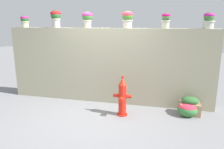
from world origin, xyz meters
The scene contains 11 objects.
ground_plane centered at (0.00, 0.00, 0.00)m, with size 24.00×24.00×0.00m, color gray.
stone_wall centered at (0.00, 1.16, 0.98)m, with size 5.44×0.34×1.97m, color #9E9A7E.
potted_plant_0 centered at (-2.38, 1.14, 2.16)m, with size 0.23×0.23×0.33m.
potted_plant_1 centered at (-1.41, 1.12, 2.25)m, with size 0.28×0.28×0.46m.
potted_plant_2 centered at (-0.54, 1.18, 2.23)m, with size 0.29×0.29×0.42m.
potted_plant_3 centered at (0.52, 1.18, 2.22)m, with size 0.28×0.28×0.42m.
potted_plant_4 centered at (1.45, 1.16, 2.19)m, with size 0.21×0.21×0.37m.
potted_plant_5 centered at (2.40, 1.16, 2.18)m, with size 0.28×0.28×0.37m.
fire_hydrant centered at (0.58, 0.31, 0.43)m, with size 0.43×0.35×0.94m.
flower_bush_left centered at (2.05, 0.63, 0.16)m, with size 0.47×0.42×0.31m.
planter_box centered at (2.11, 0.73, 0.20)m, with size 0.47×0.35×0.43m.
Camera 1 is at (1.47, -4.39, 2.15)m, focal length 35.20 mm.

